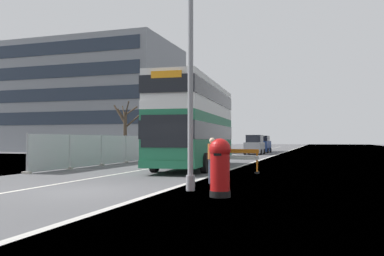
% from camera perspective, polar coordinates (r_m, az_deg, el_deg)
% --- Properties ---
extents(ground, '(140.00, 280.00, 0.10)m').
position_cam_1_polar(ground, '(13.33, -12.57, -8.89)').
color(ground, '#4C4C4F').
extents(double_decker_bus, '(3.51, 11.77, 4.90)m').
position_cam_1_polar(double_decker_bus, '(23.70, 0.47, 0.69)').
color(double_decker_bus, '#1E6B47').
rests_on(double_decker_bus, ground).
extents(lamppost_foreground, '(0.29, 0.70, 9.07)m').
position_cam_1_polar(lamppost_foreground, '(13.36, -0.22, 9.81)').
color(lamppost_foreground, gray).
rests_on(lamppost_foreground, ground).
extents(red_pillar_postbox, '(0.63, 0.63, 1.68)m').
position_cam_1_polar(red_pillar_postbox, '(11.73, 3.94, -5.17)').
color(red_pillar_postbox, black).
rests_on(red_pillar_postbox, ground).
extents(roadworks_barrier, '(1.74, 0.60, 1.18)m').
position_cam_1_polar(roadworks_barrier, '(20.26, 6.96, -4.15)').
color(roadworks_barrier, orange).
rests_on(roadworks_barrier, ground).
extents(construction_site_fence, '(0.44, 13.80, 1.97)m').
position_cam_1_polar(construction_site_fence, '(26.57, -12.65, -3.12)').
color(construction_site_fence, '#A8AAAD').
rests_on(construction_site_fence, ground).
extents(car_oncoming_near, '(2.03, 4.41, 2.07)m').
position_cam_1_polar(car_oncoming_near, '(39.27, 1.30, -2.62)').
color(car_oncoming_near, slate).
rests_on(car_oncoming_near, ground).
extents(car_receding_mid, '(1.96, 3.99, 2.16)m').
position_cam_1_polar(car_receding_mid, '(45.73, 8.77, -2.43)').
color(car_receding_mid, gray).
rests_on(car_receding_mid, ground).
extents(car_receding_far, '(1.92, 4.42, 2.14)m').
position_cam_1_polar(car_receding_far, '(52.07, 9.82, -2.32)').
color(car_receding_far, navy).
rests_on(car_receding_far, ground).
extents(bare_tree_far_verge_near, '(3.16, 2.23, 5.31)m').
position_cam_1_polar(bare_tree_far_verge_near, '(40.12, -9.30, 0.02)').
color(bare_tree_far_verge_near, '#4C3D2D').
rests_on(bare_tree_far_verge_near, ground).
extents(bare_tree_far_verge_mid, '(2.38, 3.21, 5.57)m').
position_cam_1_polar(bare_tree_far_verge_mid, '(59.05, -2.86, -0.59)').
color(bare_tree_far_verge_mid, '#4C3D2D').
rests_on(bare_tree_far_verge_mid, ground).
extents(bare_tree_far_verge_far, '(3.26, 3.02, 4.34)m').
position_cam_1_polar(bare_tree_far_verge_far, '(62.83, -1.00, -1.06)').
color(bare_tree_far_verge_far, '#4C3D2D').
rests_on(bare_tree_far_verge_far, ground).
extents(pedestrian_at_kerb, '(0.34, 0.34, 1.71)m').
position_cam_1_polar(pedestrian_at_kerb, '(15.26, 2.86, -4.57)').
color(pedestrian_at_kerb, '#2D3342').
rests_on(pedestrian_at_kerb, ground).
extents(backdrop_office_block, '(29.46, 14.97, 15.34)m').
position_cam_1_polar(backdrop_office_block, '(63.21, -15.86, 3.89)').
color(backdrop_office_block, gray).
rests_on(backdrop_office_block, ground).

